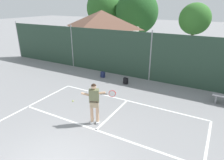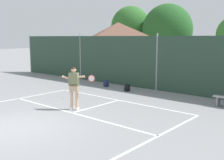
% 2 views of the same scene
% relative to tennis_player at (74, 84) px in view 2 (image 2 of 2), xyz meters
% --- Properties ---
extents(ground_plane, '(120.00, 120.00, 0.00)m').
position_rel_tennis_player_xyz_m(ground_plane, '(0.31, -2.89, -1.11)').
color(ground_plane, gray).
extents(court_markings, '(8.30, 11.10, 0.01)m').
position_rel_tennis_player_xyz_m(court_markings, '(0.31, -2.25, -1.11)').
color(court_markings, white).
rests_on(court_markings, ground).
extents(chainlink_fence, '(26.09, 0.09, 3.31)m').
position_rel_tennis_player_xyz_m(chainlink_fence, '(0.31, 6.11, 0.47)').
color(chainlink_fence, '#284233').
rests_on(chainlink_fence, ground).
extents(clubhouse_building, '(5.96, 4.97, 4.28)m').
position_rel_tennis_player_xyz_m(clubhouse_building, '(-5.77, 9.92, 1.10)').
color(clubhouse_building, silver).
rests_on(clubhouse_building, ground).
extents(tennis_player, '(1.24, 0.83, 1.85)m').
position_rel_tennis_player_xyz_m(tennis_player, '(0.00, 0.00, 0.00)').
color(tennis_player, silver).
rests_on(tennis_player, ground).
extents(tennis_ball, '(0.07, 0.07, 0.07)m').
position_rel_tennis_player_xyz_m(tennis_ball, '(-2.15, 1.10, -1.08)').
color(tennis_ball, '#CCE033').
rests_on(tennis_ball, ground).
extents(backpack_navy, '(0.29, 0.25, 0.46)m').
position_rel_tennis_player_xyz_m(backpack_navy, '(-2.70, 5.02, -0.92)').
color(backpack_navy, navy).
rests_on(backpack_navy, ground).
extents(backpack_black, '(0.31, 0.28, 0.46)m').
position_rel_tennis_player_xyz_m(backpack_black, '(-0.78, 4.70, -0.92)').
color(backpack_black, black).
rests_on(backpack_black, ground).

